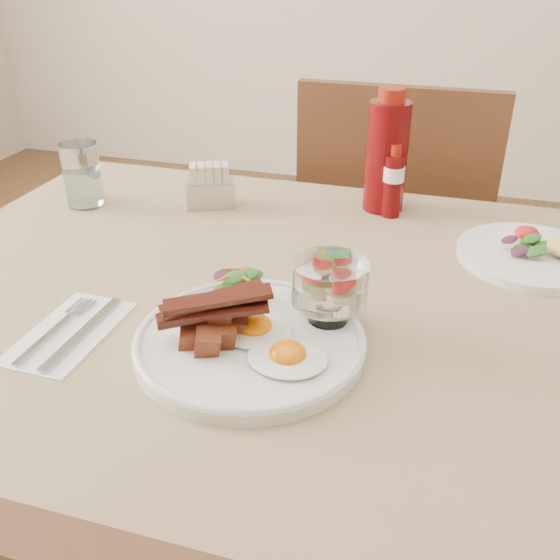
% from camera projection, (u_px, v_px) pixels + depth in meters
% --- Properties ---
extents(table, '(1.33, 0.88, 0.75)m').
position_uv_depth(table, '(339.00, 357.00, 0.89)').
color(table, '#532D1A').
rests_on(table, ground).
extents(chair_far, '(0.42, 0.42, 0.93)m').
position_uv_depth(chair_far, '(393.00, 247.00, 1.51)').
color(chair_far, '#532D1A').
rests_on(chair_far, ground).
extents(main_plate, '(0.28, 0.28, 0.02)m').
position_uv_depth(main_plate, '(250.00, 343.00, 0.75)').
color(main_plate, white).
rests_on(main_plate, table).
extents(fried_eggs, '(0.15, 0.13, 0.03)m').
position_uv_depth(fried_eggs, '(270.00, 341.00, 0.73)').
color(fried_eggs, white).
rests_on(fried_eggs, main_plate).
extents(bacon_potato_pile, '(0.13, 0.10, 0.06)m').
position_uv_depth(bacon_potato_pile, '(213.00, 320.00, 0.73)').
color(bacon_potato_pile, maroon).
rests_on(bacon_potato_pile, main_plate).
extents(side_salad, '(0.08, 0.07, 0.04)m').
position_uv_depth(side_salad, '(239.00, 285.00, 0.82)').
color(side_salad, '#1A4F15').
rests_on(side_salad, main_plate).
extents(fruit_cup, '(0.09, 0.09, 0.10)m').
position_uv_depth(fruit_cup, '(330.00, 283.00, 0.76)').
color(fruit_cup, white).
rests_on(fruit_cup, main_plate).
extents(second_plate, '(0.24, 0.22, 0.06)m').
position_uv_depth(second_plate, '(544.00, 253.00, 0.95)').
color(second_plate, white).
rests_on(second_plate, table).
extents(ketchup_bottle, '(0.08, 0.08, 0.22)m').
position_uv_depth(ketchup_bottle, '(387.00, 155.00, 1.09)').
color(ketchup_bottle, '#520407').
rests_on(ketchup_bottle, table).
extents(hot_sauce_bottle, '(0.05, 0.05, 0.13)m').
position_uv_depth(hot_sauce_bottle, '(393.00, 182.00, 1.08)').
color(hot_sauce_bottle, '#520407').
rests_on(hot_sauce_bottle, table).
extents(sugar_caddy, '(0.10, 0.08, 0.08)m').
position_uv_depth(sugar_caddy, '(210.00, 188.00, 1.13)').
color(sugar_caddy, '#AEAFB3').
rests_on(sugar_caddy, table).
extents(water_glass, '(0.07, 0.07, 0.11)m').
position_uv_depth(water_glass, '(83.00, 178.00, 1.13)').
color(water_glass, white).
rests_on(water_glass, table).
extents(napkin_cutlery, '(0.10, 0.18, 0.01)m').
position_uv_depth(napkin_cutlery, '(70.00, 332.00, 0.78)').
color(napkin_cutlery, white).
rests_on(napkin_cutlery, table).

